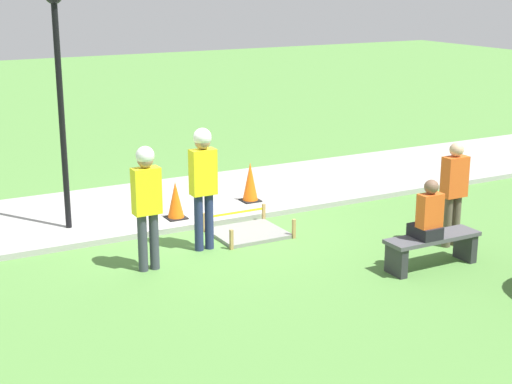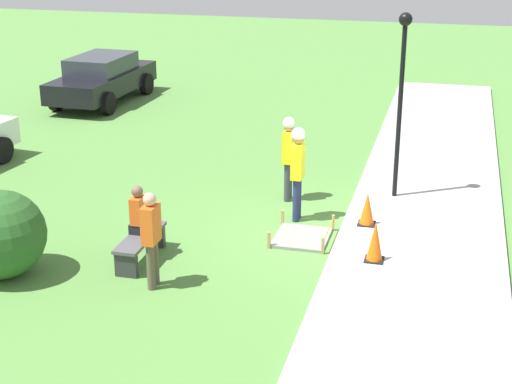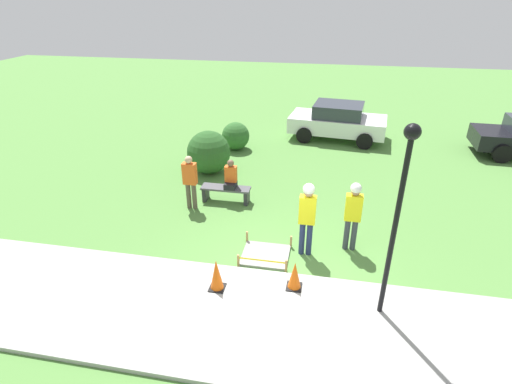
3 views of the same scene
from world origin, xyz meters
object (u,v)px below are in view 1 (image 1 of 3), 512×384
(worker_assistant, at_px, (203,176))
(bystander_in_orange_shirt, at_px, (454,188))
(worker_supervisor, at_px, (147,196))
(person_seated_on_bench, at_px, (428,215))
(traffic_cone_near_patch, at_px, (250,182))
(park_bench, at_px, (432,245))
(lamppost_near, at_px, (59,74))
(traffic_cone_far_patch, at_px, (176,200))

(worker_assistant, bearing_deg, bystander_in_orange_shirt, 154.03)
(worker_supervisor, distance_m, worker_assistant, 1.17)
(bystander_in_orange_shirt, bearing_deg, worker_supervisor, -15.72)
(person_seated_on_bench, bearing_deg, traffic_cone_near_patch, -80.34)
(park_bench, bearing_deg, bystander_in_orange_shirt, -146.71)
(traffic_cone_near_patch, relative_size, person_seated_on_bench, 0.84)
(traffic_cone_near_patch, relative_size, park_bench, 0.49)
(traffic_cone_near_patch, bearing_deg, person_seated_on_bench, 99.66)
(worker_assistant, height_order, lamppost_near, lamppost_near)
(park_bench, relative_size, worker_assistant, 0.78)
(park_bench, bearing_deg, worker_assistant, -41.38)
(traffic_cone_far_patch, bearing_deg, park_bench, 123.73)
(traffic_cone_near_patch, bearing_deg, bystander_in_orange_shirt, 116.79)
(traffic_cone_far_patch, relative_size, worker_supervisor, 0.35)
(traffic_cone_near_patch, distance_m, lamppost_near, 4.09)
(person_seated_on_bench, relative_size, bystander_in_orange_shirt, 0.53)
(traffic_cone_far_patch, bearing_deg, bystander_in_orange_shirt, 137.20)
(worker_assistant, xyz_separation_m, lamppost_near, (1.66, -1.83, 1.48))
(worker_supervisor, bearing_deg, lamppost_near, -75.77)
(park_bench, relative_size, bystander_in_orange_shirt, 0.90)
(traffic_cone_near_patch, xyz_separation_m, worker_supervisor, (2.87, 2.21, 0.66))
(worker_assistant, relative_size, lamppost_near, 0.50)
(person_seated_on_bench, xyz_separation_m, bystander_in_orange_shirt, (-1.07, -0.65, 0.12))
(person_seated_on_bench, distance_m, bystander_in_orange_shirt, 1.25)
(worker_assistant, bearing_deg, traffic_cone_far_patch, -94.90)
(worker_assistant, bearing_deg, worker_supervisor, 21.17)
(park_bench, distance_m, worker_supervisor, 4.27)
(worker_supervisor, bearing_deg, bystander_in_orange_shirt, 164.28)
(traffic_cone_far_patch, distance_m, bystander_in_orange_shirt, 4.70)
(park_bench, distance_m, worker_assistant, 3.63)
(bystander_in_orange_shirt, distance_m, lamppost_near, 6.55)
(traffic_cone_near_patch, relative_size, bystander_in_orange_shirt, 0.44)
(traffic_cone_far_patch, xyz_separation_m, worker_supervisor, (1.22, 1.87, 0.70))
(worker_supervisor, relative_size, lamppost_near, 0.47)
(worker_supervisor, bearing_deg, traffic_cone_near_patch, -142.46)
(traffic_cone_near_patch, relative_size, traffic_cone_far_patch, 1.13)
(person_seated_on_bench, distance_m, lamppost_near, 6.19)
(traffic_cone_far_patch, relative_size, person_seated_on_bench, 0.74)
(worker_assistant, bearing_deg, lamppost_near, -47.74)
(lamppost_near, bearing_deg, traffic_cone_far_patch, 167.76)
(traffic_cone_far_patch, relative_size, lamppost_near, 0.17)
(traffic_cone_near_patch, xyz_separation_m, traffic_cone_far_patch, (1.65, 0.34, -0.04))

